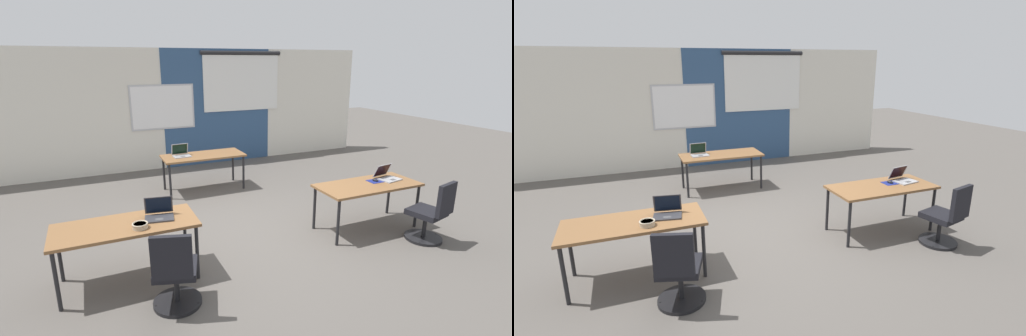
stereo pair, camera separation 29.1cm
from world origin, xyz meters
TOP-DOWN VIEW (x-y plane):
  - ground_plane at (0.00, 0.00)m, footprint 24.00×24.00m
  - back_wall_assembly at (0.03, 4.20)m, footprint 10.00×0.27m
  - desk_near_left at (-1.75, -0.60)m, footprint 1.60×0.70m
  - desk_near_right at (1.75, -0.60)m, footprint 1.60×0.70m
  - desk_far_center at (0.00, 2.20)m, footprint 1.60×0.70m
  - laptop_near_right_end at (2.19, -0.53)m, footprint 0.38×0.37m
  - mousepad_near_right_end at (1.94, -0.54)m, footprint 0.22×0.19m
  - mouse_near_right_end at (1.94, -0.54)m, footprint 0.09×0.11m
  - chair_near_right_end at (2.30, -1.33)m, footprint 0.53×0.58m
  - laptop_near_left_inner at (-1.36, -0.56)m, footprint 0.37×0.33m
  - chair_near_left_inner at (-1.37, -1.35)m, footprint 0.55×0.60m
  - laptop_far_left at (-0.42, 2.26)m, footprint 0.34×0.30m
  - snack_bowl at (-1.61, -0.78)m, footprint 0.18×0.18m

SIDE VIEW (x-z plane):
  - ground_plane at x=0.00m, z-range 0.00..0.00m
  - chair_near_right_end at x=2.30m, z-range -0.08..0.84m
  - chair_near_left_inner at x=-1.37m, z-range -0.08..0.84m
  - desk_near_left at x=-1.75m, z-range 0.30..1.02m
  - desk_near_right at x=1.75m, z-range 0.30..1.02m
  - desk_far_center at x=0.00m, z-range 0.30..1.02m
  - mousepad_near_right_end at x=1.94m, z-range 0.72..0.72m
  - mouse_near_right_end at x=1.94m, z-range 0.72..0.76m
  - snack_bowl at x=-1.61m, z-range 0.72..0.79m
  - laptop_near_right_end at x=2.19m, z-range 0.66..0.88m
  - laptop_far_left at x=-0.42m, z-range 0.65..0.89m
  - laptop_near_left_inner at x=-1.36m, z-range 0.65..0.89m
  - back_wall_assembly at x=0.03m, z-range 0.01..2.81m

